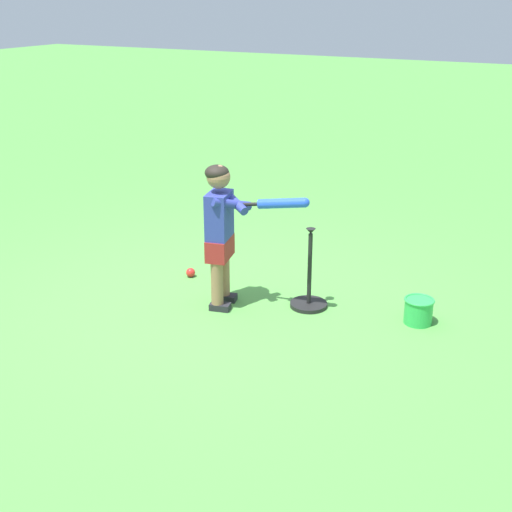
{
  "coord_description": "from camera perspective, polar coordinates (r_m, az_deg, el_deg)",
  "views": [
    {
      "loc": [
        3.88,
        2.53,
        2.23
      ],
      "look_at": [
        -0.16,
        0.4,
        0.45
      ],
      "focal_mm": 48.18,
      "sensor_mm": 36.0,
      "label": 1
    }
  ],
  "objects": [
    {
      "name": "ground_plane",
      "position": [
        5.14,
        -4.83,
        -4.49
      ],
      "size": [
        40.0,
        40.0,
        0.0
      ],
      "primitive_type": "plane",
      "color": "#519942"
    },
    {
      "name": "play_ball_midfield",
      "position": [
        5.72,
        -5.45,
        -1.37
      ],
      "size": [
        0.08,
        0.08,
        0.08
      ],
      "primitive_type": "sphere",
      "color": "red",
      "rests_on": "ground"
    },
    {
      "name": "toy_bucket",
      "position": [
        5.03,
        13.34,
        -4.41
      ],
      "size": [
        0.22,
        0.22,
        0.19
      ],
      "color": "green",
      "rests_on": "ground"
    },
    {
      "name": "batting_tee",
      "position": [
        5.15,
        4.41,
        -3.14
      ],
      "size": [
        0.28,
        0.28,
        0.62
      ],
      "color": "black",
      "rests_on": "ground"
    },
    {
      "name": "child_batter",
      "position": [
        4.96,
        -2.72,
        2.7
      ],
      "size": [
        0.32,
        0.78,
        1.08
      ],
      "color": "#232328",
      "rests_on": "ground"
    }
  ]
}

